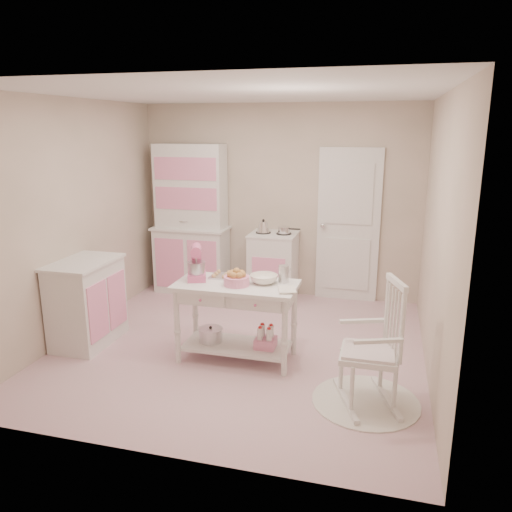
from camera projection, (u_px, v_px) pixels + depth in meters
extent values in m
plane|color=#C87D90|center=(240.00, 347.00, 5.35)|extent=(3.80, 3.80, 0.00)
cube|color=white|center=(238.00, 93.00, 4.70)|extent=(3.80, 3.80, 0.04)
cube|color=beige|center=(279.00, 202.00, 6.81)|extent=(3.80, 0.04, 2.60)
cube|color=beige|center=(155.00, 283.00, 3.25)|extent=(3.80, 0.04, 2.60)
cube|color=beige|center=(74.00, 219.00, 5.50)|extent=(0.04, 3.80, 2.60)
cube|color=beige|center=(438.00, 239.00, 4.56)|extent=(0.04, 3.80, 2.60)
cube|color=white|center=(348.00, 226.00, 6.61)|extent=(0.82, 0.05, 2.04)
cube|color=white|center=(191.00, 219.00, 6.95)|extent=(1.06, 0.50, 2.08)
cube|color=white|center=(273.00, 266.00, 6.75)|extent=(0.62, 0.57, 0.92)
cube|color=white|center=(87.00, 302.00, 5.37)|extent=(0.54, 0.84, 0.92)
cylinder|color=white|center=(366.00, 401.00, 4.28)|extent=(0.92, 0.92, 0.01)
cube|color=white|center=(369.00, 343.00, 4.14)|extent=(0.70, 0.84, 1.10)
cube|color=white|center=(237.00, 321.00, 5.00)|extent=(1.20, 0.60, 0.80)
cube|color=#E35F97|center=(196.00, 263.00, 4.97)|extent=(0.29, 0.33, 0.34)
cube|color=silver|center=(227.00, 276.00, 5.10)|extent=(0.34, 0.24, 0.02)
cylinder|color=pink|center=(237.00, 281.00, 4.83)|extent=(0.25, 0.25, 0.09)
imported|color=white|center=(264.00, 279.00, 4.89)|extent=(0.27, 0.27, 0.09)
cylinder|color=silver|center=(284.00, 274.00, 4.91)|extent=(0.10, 0.10, 0.17)
imported|color=white|center=(278.00, 290.00, 4.67)|extent=(0.22, 0.25, 0.02)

